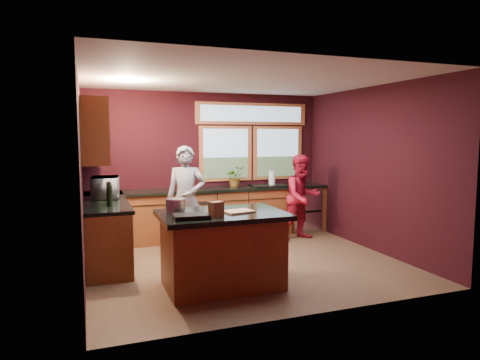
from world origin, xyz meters
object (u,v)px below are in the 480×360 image
cutting_board (239,211)px  stock_pot (176,206)px  island (222,249)px  person_grey (186,199)px  person_red (302,197)px

cutting_board → stock_pot: (-0.75, 0.20, 0.08)m
island → person_grey: person_grey is taller
person_red → cutting_board: (-1.93, -1.93, 0.18)m
island → stock_pot: stock_pot is taller
island → stock_pot: (-0.55, 0.15, 0.56)m
island → stock_pot: size_ratio=6.46×
person_grey → cutting_board: (0.26, -1.78, 0.09)m
person_grey → cutting_board: bearing=-61.6°
island → stock_pot: bearing=164.7°
cutting_board → stock_pot: 0.78m
person_red → stock_pot: (-2.68, -1.73, 0.26)m
person_grey → stock_pot: 1.67m
person_grey → cutting_board: person_grey is taller
person_grey → island: bearing=-67.9°
cutting_board → island: bearing=166.0°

